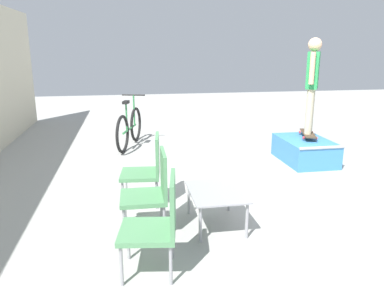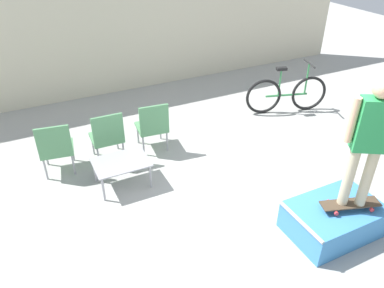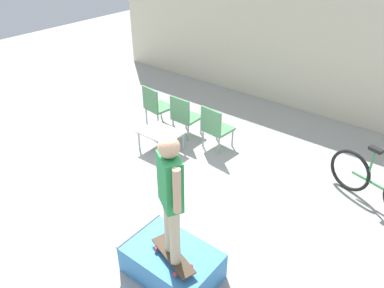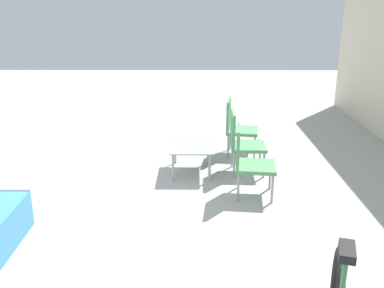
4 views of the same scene
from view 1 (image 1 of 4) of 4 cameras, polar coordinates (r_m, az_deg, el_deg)
name	(u,v)px [view 1 (image 1 of 4)]	position (r m, az deg, el deg)	size (l,w,h in m)	color
ground_plane	(281,178)	(6.35, 13.40, -5.13)	(24.00, 24.00, 0.00)	#A8A8A3
skate_ramp_box	(305,150)	(7.34, 16.80, -0.94)	(1.26, 0.83, 0.45)	#3D84C6
skateboard_on_ramp	(308,133)	(7.41, 17.26, 1.55)	(0.81, 0.43, 0.07)	#473828
person_skater	(312,78)	(7.26, 17.87, 9.55)	(0.50, 0.37, 1.74)	#C6B793
coffee_table	(216,195)	(4.49, 3.69, -7.72)	(0.85, 0.63, 0.44)	#9E9EA3
patio_chair_left	(158,221)	(3.56, -5.21, -11.64)	(0.59, 0.59, 0.95)	#99999E
patio_chair_center	(152,189)	(4.33, -6.17, -6.77)	(0.53, 0.53, 0.95)	#99999E
patio_chair_right	(147,167)	(5.11, -6.83, -3.47)	(0.57, 0.57, 0.95)	#99999E
bicycle	(130,128)	(8.18, -9.49, 2.44)	(1.75, 0.66, 1.09)	black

